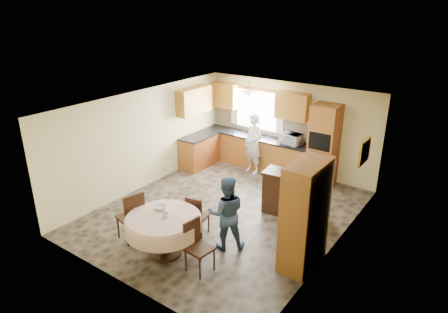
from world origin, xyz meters
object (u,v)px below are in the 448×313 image
chair_right (196,243)px  cupboard (305,215)px  chair_back (196,214)px  person_sink (253,144)px  dining_table (164,225)px  sideboard (292,196)px  chair_left (132,215)px  person_dining (226,213)px  oven_tower (324,145)px

chair_right → cupboard: bearing=-42.6°
chair_back → person_sink: person_sink is taller
chair_right → person_sink: (-1.45, 4.26, 0.31)m
dining_table → person_sink: 4.31m
sideboard → chair_left: size_ratio=1.22×
chair_left → person_dining: person_dining is taller
dining_table → chair_right: size_ratio=1.47×
dining_table → person_dining: (0.82, 0.86, 0.12)m
dining_table → person_dining: bearing=46.2°
chair_back → chair_right: 1.08m
oven_tower → cupboard: oven_tower is taller
oven_tower → sideboard: size_ratio=1.63×
oven_tower → person_dining: bearing=-95.3°
cupboard → person_sink: size_ratio=1.18×
chair_right → person_dining: bearing=4.6°
cupboard → chair_left: cupboard is taller
person_dining → chair_back: bearing=-36.3°
dining_table → chair_back: chair_back is taller
cupboard → chair_right: cupboard is taller
dining_table → person_sink: person_sink is taller
cupboard → chair_back: bearing=-169.3°
chair_right → person_sink: bearing=25.9°
sideboard → person_dining: (-0.46, -1.87, 0.28)m
dining_table → sideboard: bearing=64.9°
cupboard → dining_table: 2.59m
oven_tower → cupboard: bearing=-72.6°
person_sink → person_dining: bearing=-48.6°
cupboard → person_sink: bearing=133.9°
cupboard → chair_right: 1.97m
sideboard → chair_left: 3.46m
chair_back → person_dining: 0.77m
oven_tower → chair_back: size_ratio=2.39×
chair_back → cupboard: bearing=178.3°
chair_left → sideboard: bearing=157.4°
chair_left → dining_table: bearing=106.8°
cupboard → chair_left: (-3.04, -1.27, -0.41)m
sideboard → dining_table: (-1.28, -2.73, 0.16)m
chair_back → oven_tower: bearing=-118.2°
chair_right → person_dining: size_ratio=0.64×
person_sink → chair_left: bearing=-74.0°
person_sink → sideboard: bearing=-20.3°
sideboard → person_sink: size_ratio=0.77×
sideboard → cupboard: cupboard is taller
sideboard → person_dining: person_dining is taller
dining_table → chair_right: (0.78, -0.00, -0.10)m
chair_left → chair_right: (1.59, 0.03, -0.06)m
sideboard → person_sink: 2.50m
dining_table → chair_right: chair_right is taller
dining_table → chair_left: (-0.80, -0.03, -0.04)m
person_dining → oven_tower: bearing=-133.5°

